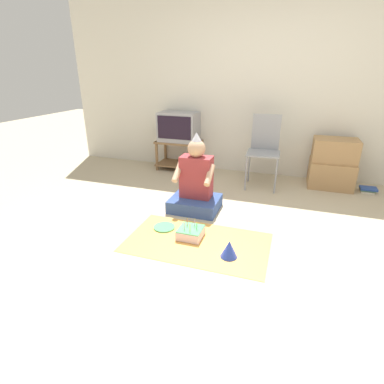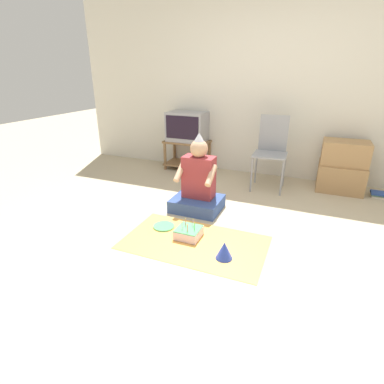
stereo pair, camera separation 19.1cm
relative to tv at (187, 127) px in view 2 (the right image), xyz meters
name	(u,v)px [view 2 (the right image)]	position (x,y,z in m)	size (l,w,h in m)	color
ground_plane	(239,249)	(1.34, -1.96, -0.67)	(16.00, 16.00, 0.00)	tan
wall_back	(285,85)	(1.34, 0.23, 0.61)	(6.40, 0.06, 2.55)	beige
tv_stand	(187,152)	(0.00, 0.00, -0.40)	(0.68, 0.40, 0.45)	olive
tv	(187,127)	(0.00, 0.00, 0.00)	(0.58, 0.39, 0.43)	#99999E
folding_chair	(271,147)	(1.32, -0.31, -0.13)	(0.43, 0.41, 0.94)	gray
cardboard_box_stack	(342,167)	(2.20, -0.06, -0.36)	(0.56, 0.46, 0.65)	#A87F51
book_pile	(379,194)	(2.66, -0.15, -0.63)	(0.20, 0.14, 0.07)	beige
person_seated	(198,186)	(0.70, -1.32, -0.39)	(0.53, 0.45, 0.86)	#334C8C
party_cloth	(194,242)	(0.94, -2.01, -0.67)	(1.30, 0.75, 0.01)	#EFA84C
birthday_cake	(189,232)	(0.85, -1.95, -0.62)	(0.22, 0.22, 0.17)	silver
party_hat_blue	(224,250)	(1.26, -2.15, -0.59)	(0.14, 0.14, 0.15)	blue
paper_plate	(164,226)	(0.55, -1.86, -0.66)	(0.21, 0.21, 0.01)	#4CB266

